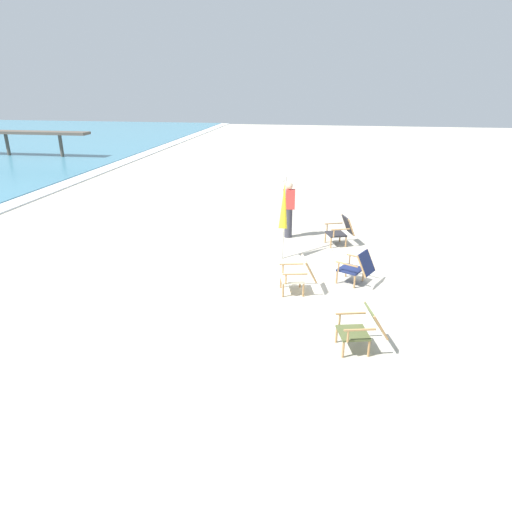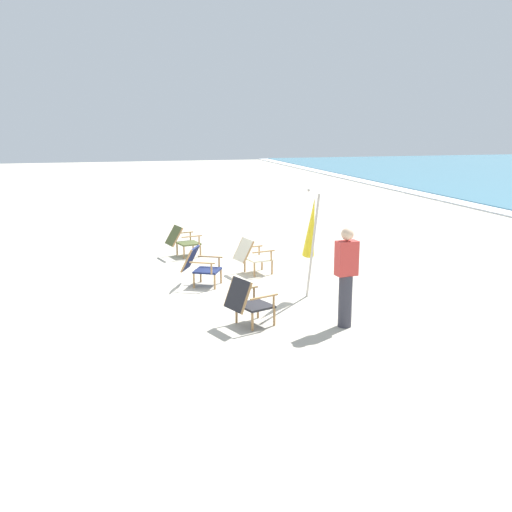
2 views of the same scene
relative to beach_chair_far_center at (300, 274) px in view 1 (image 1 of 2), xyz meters
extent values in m
plane|color=#B7AF9E|center=(1.02, -1.19, -0.42)|extent=(80.00, 80.00, 0.00)
cube|color=beige|center=(-0.04, 0.16, -0.10)|extent=(0.61, 0.58, 0.04)
cube|color=beige|center=(0.04, -0.19, 0.13)|extent=(0.54, 0.38, 0.48)
cylinder|color=#AD7F4C|center=(-0.31, 0.32, -0.26)|extent=(0.04, 0.04, 0.32)
cylinder|color=#AD7F4C|center=(0.15, 0.42, -0.26)|extent=(0.04, 0.04, 0.32)
cylinder|color=#AD7F4C|center=(-0.22, -0.10, -0.26)|extent=(0.04, 0.04, 0.32)
cylinder|color=#AD7F4C|center=(0.24, 0.00, -0.26)|extent=(0.04, 0.04, 0.32)
cube|color=#AD7F4C|center=(-0.30, 0.08, 0.12)|extent=(0.15, 0.52, 0.02)
cylinder|color=#AD7F4C|center=(-0.35, 0.26, 0.01)|extent=(0.04, 0.04, 0.22)
cube|color=#AD7F4C|center=(0.24, 0.20, 0.12)|extent=(0.15, 0.52, 0.02)
cylinder|color=#AD7F4C|center=(0.20, 0.39, 0.01)|extent=(0.04, 0.04, 0.22)
cylinder|color=#AD7F4C|center=(-0.21, -0.25, 0.13)|extent=(0.10, 0.28, 0.48)
cylinder|color=#AD7F4C|center=(0.29, -0.14, 0.13)|extent=(0.10, 0.28, 0.48)
cube|color=#19234C|center=(0.70, -1.10, -0.10)|extent=(0.68, 0.66, 0.04)
cube|color=#19234C|center=(0.54, -1.42, 0.13)|extent=(0.56, 0.46, 0.48)
cylinder|color=#AD7F4C|center=(0.59, -0.80, -0.26)|extent=(0.04, 0.04, 0.32)
cylinder|color=#AD7F4C|center=(1.00, -1.02, -0.26)|extent=(0.04, 0.04, 0.32)
cylinder|color=#AD7F4C|center=(0.39, -1.19, -0.26)|extent=(0.04, 0.04, 0.32)
cylinder|color=#AD7F4C|center=(0.81, -1.40, -0.26)|extent=(0.04, 0.04, 0.32)
cube|color=#AD7F4C|center=(0.44, -0.99, 0.12)|extent=(0.27, 0.49, 0.02)
cylinder|color=#AD7F4C|center=(0.52, -0.82, 0.01)|extent=(0.04, 0.04, 0.22)
cube|color=#AD7F4C|center=(0.94, -1.25, 0.12)|extent=(0.27, 0.49, 0.02)
cylinder|color=#AD7F4C|center=(1.02, -1.08, 0.01)|extent=(0.04, 0.04, 0.22)
cylinder|color=#AD7F4C|center=(0.31, -1.30, 0.13)|extent=(0.16, 0.26, 0.48)
cylinder|color=#AD7F4C|center=(0.76, -1.54, 0.13)|extent=(0.16, 0.26, 0.48)
cube|color=#28282D|center=(3.24, -0.77, -0.10)|extent=(0.65, 0.63, 0.04)
cube|color=#28282D|center=(3.35, -1.09, 0.14)|extent=(0.54, 0.38, 0.49)
cylinder|color=#AD7F4C|center=(2.94, -0.65, -0.26)|extent=(0.04, 0.04, 0.32)
cylinder|color=#AD7F4C|center=(3.38, -0.49, -0.26)|extent=(0.04, 0.04, 0.32)
cylinder|color=#AD7F4C|center=(3.09, -1.05, -0.26)|extent=(0.04, 0.04, 0.32)
cylinder|color=#AD7F4C|center=(3.53, -0.90, -0.26)|extent=(0.04, 0.04, 0.32)
cube|color=#AD7F4C|center=(2.98, -0.89, 0.12)|extent=(0.21, 0.51, 0.02)
cylinder|color=#AD7F4C|center=(2.92, -0.71, 0.01)|extent=(0.04, 0.04, 0.22)
cube|color=#AD7F4C|center=(3.51, -0.70, 0.12)|extent=(0.21, 0.51, 0.02)
cylinder|color=#AD7F4C|center=(3.44, -0.52, 0.01)|extent=(0.04, 0.04, 0.22)
cylinder|color=#AD7F4C|center=(3.11, -1.18, 0.14)|extent=(0.12, 0.23, 0.50)
cylinder|color=#AD7F4C|center=(3.59, -1.00, 0.14)|extent=(0.12, 0.23, 0.50)
cube|color=#515B33|center=(-2.14, -1.06, -0.10)|extent=(0.62, 0.59, 0.04)
cube|color=#515B33|center=(-2.06, -1.43, 0.12)|extent=(0.55, 0.41, 0.46)
cylinder|color=#AD7F4C|center=(-2.42, -0.90, -0.26)|extent=(0.04, 0.04, 0.32)
cylinder|color=#AD7F4C|center=(-1.97, -0.79, -0.26)|extent=(0.04, 0.04, 0.32)
cylinder|color=#AD7F4C|center=(-2.32, -1.32, -0.26)|extent=(0.04, 0.04, 0.32)
cylinder|color=#AD7F4C|center=(-1.87, -1.21, -0.26)|extent=(0.04, 0.04, 0.32)
cube|color=#AD7F4C|center=(-2.41, -1.14, 0.12)|extent=(0.16, 0.52, 0.02)
cylinder|color=#AD7F4C|center=(-2.46, -0.96, 0.01)|extent=(0.04, 0.04, 0.22)
cube|color=#AD7F4C|center=(-1.87, -1.01, 0.12)|extent=(0.16, 0.52, 0.02)
cylinder|color=#AD7F4C|center=(-1.91, -0.83, 0.01)|extent=(0.04, 0.04, 0.22)
cylinder|color=#AD7F4C|center=(-2.30, -1.48, 0.12)|extent=(0.11, 0.31, 0.46)
cylinder|color=#AD7F4C|center=(-1.81, -1.37, 0.12)|extent=(0.11, 0.31, 0.46)
cylinder|color=#B7B2A8|center=(2.20, 0.59, 0.59)|extent=(0.58, 0.04, 2.04)
cone|color=yellow|center=(2.11, 0.59, 0.95)|extent=(0.51, 0.22, 1.17)
sphere|color=#B7B2A8|center=(1.93, 0.59, 1.61)|extent=(0.06, 0.06, 0.06)
cylinder|color=#383842|center=(3.71, 0.61, 0.01)|extent=(0.22, 0.22, 0.86)
cube|color=#D13D38|center=(3.71, 0.61, 0.72)|extent=(0.23, 0.36, 0.56)
sphere|color=beige|center=(3.71, 0.61, 1.11)|extent=(0.20, 0.20, 0.20)
cylinder|color=brown|center=(16.27, 15.35, 0.31)|extent=(0.20, 0.20, 1.47)
cylinder|color=brown|center=(16.27, 18.87, 0.31)|extent=(0.20, 0.20, 1.47)
camera|label=1|loc=(-9.05, -0.53, 3.86)|focal=32.00mm
camera|label=2|loc=(12.29, -3.16, 2.84)|focal=42.00mm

